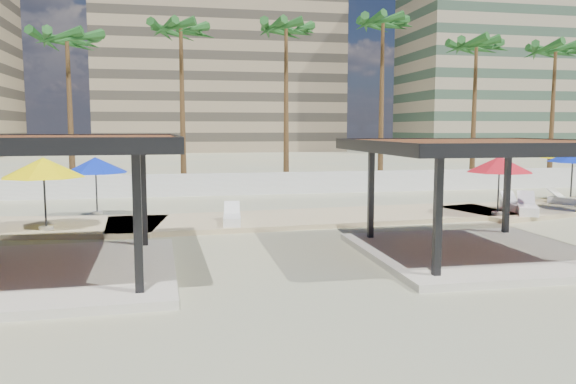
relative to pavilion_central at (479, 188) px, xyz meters
name	(u,v)px	position (x,y,z in m)	size (l,w,h in m)	color
ground	(311,264)	(-4.79, 0.09, -1.96)	(200.00, 200.00, 0.00)	tan
promenade	(314,216)	(-2.79, 7.75, -1.90)	(44.45, 7.97, 0.24)	#C6B284
boundary_wall	(241,184)	(-4.79, 16.09, -1.36)	(56.00, 0.30, 1.20)	silver
building_mid	(220,62)	(-0.79, 78.09, 12.31)	(38.00, 16.00, 30.40)	#847259
building_east	(510,40)	(43.21, 66.09, 15.30)	(32.00, 15.00, 36.40)	gray
pavilion_central	(479,188)	(0.00, 0.00, 0.00)	(6.57, 6.57, 3.29)	beige
pavilion_west	(35,194)	(-11.60, 0.02, 0.09)	(6.95, 6.95, 3.44)	beige
umbrella_b	(43,168)	(-12.64, 5.89, 0.33)	(3.13, 3.13, 2.46)	beige
umbrella_c	(499,165)	(4.32, 5.89, 0.22)	(3.05, 3.05, 2.33)	beige
umbrella_e	(573,151)	(10.31, 9.29, 0.60)	(3.65, 3.65, 2.77)	beige
umbrella_f	(95,165)	(-11.40, 9.23, 0.19)	(3.38, 3.38, 2.29)	beige
lounger_a	(232,219)	(-6.31, 5.93, -1.61)	(0.78, 1.90, 0.70)	white
lounger_b	(527,208)	(5.67, 5.94, -1.58)	(1.68, 2.22, 0.82)	white
lounger_c	(569,200)	(9.22, 8.03, -1.61)	(1.36, 1.95, 0.71)	white
lounger_d	(514,206)	(5.77, 6.99, -1.61)	(0.96, 1.95, 0.71)	white
palm_c	(67,45)	(-13.79, 18.19, 6.07)	(3.00, 3.00, 9.19)	brown
palm_d	(181,36)	(-7.79, 18.99, 6.87)	(3.00, 3.00, 10.04)	brown
palm_e	(286,35)	(-1.79, 18.49, 7.02)	(3.00, 3.00, 10.21)	brown
palm_f	(383,30)	(4.21, 18.69, 7.58)	(3.00, 3.00, 10.80)	brown
palm_g	(476,51)	(10.21, 18.29, 6.40)	(3.00, 3.00, 9.54)	brown
palm_h	(555,55)	(16.21, 18.89, 6.40)	(3.00, 3.00, 9.54)	brown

